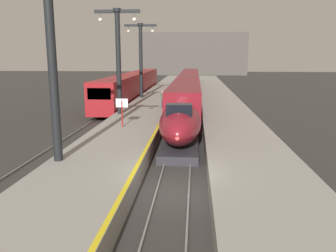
{
  "coord_description": "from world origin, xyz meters",
  "views": [
    {
      "loc": [
        0.97,
        -14.98,
        6.23
      ],
      "look_at": [
        -0.75,
        6.76,
        1.8
      ],
      "focal_mm": 36.76,
      "sensor_mm": 36.0,
      "label": 1
    }
  ],
  "objects_px": {
    "regional_train_adjacent": "(133,85)",
    "station_column_near": "(51,46)",
    "station_column_mid": "(118,52)",
    "rolling_suitcase": "(164,104)",
    "highspeed_train_main": "(188,88)",
    "passenger_near_edge": "(162,98)",
    "station_column_far": "(141,54)",
    "departure_info_board": "(122,107)"
  },
  "relations": [
    {
      "from": "highspeed_train_main",
      "to": "station_column_mid",
      "type": "relative_size",
      "value": 6.24
    },
    {
      "from": "departure_info_board",
      "to": "rolling_suitcase",
      "type": "bearing_deg",
      "value": 77.86
    },
    {
      "from": "highspeed_train_main",
      "to": "regional_train_adjacent",
      "type": "height_order",
      "value": "regional_train_adjacent"
    },
    {
      "from": "station_column_far",
      "to": "departure_info_board",
      "type": "bearing_deg",
      "value": -85.47
    },
    {
      "from": "station_column_far",
      "to": "departure_info_board",
      "type": "relative_size",
      "value": 4.33
    },
    {
      "from": "station_column_mid",
      "to": "passenger_near_edge",
      "type": "relative_size",
      "value": 5.48
    },
    {
      "from": "station_column_mid",
      "to": "rolling_suitcase",
      "type": "xyz_separation_m",
      "value": [
        3.69,
        4.38,
        -5.26
      ]
    },
    {
      "from": "regional_train_adjacent",
      "to": "station_column_far",
      "type": "xyz_separation_m",
      "value": [
        2.2,
        -6.42,
        4.44
      ]
    },
    {
      "from": "regional_train_adjacent",
      "to": "rolling_suitcase",
      "type": "xyz_separation_m",
      "value": [
        5.89,
        -14.83,
        -0.77
      ]
    },
    {
      "from": "passenger_near_edge",
      "to": "departure_info_board",
      "type": "bearing_deg",
      "value": -101.86
    },
    {
      "from": "station_column_mid",
      "to": "departure_info_board",
      "type": "height_order",
      "value": "station_column_mid"
    },
    {
      "from": "highspeed_train_main",
      "to": "passenger_near_edge",
      "type": "xyz_separation_m",
      "value": [
        -2.36,
        -12.26,
        0.09
      ]
    },
    {
      "from": "station_column_near",
      "to": "station_column_far",
      "type": "bearing_deg",
      "value": 90.0
    },
    {
      "from": "station_column_near",
      "to": "passenger_near_edge",
      "type": "xyz_separation_m",
      "value": [
        3.54,
        18.4,
        -4.66
      ]
    },
    {
      "from": "station_column_near",
      "to": "departure_info_board",
      "type": "relative_size",
      "value": 4.44
    },
    {
      "from": "highspeed_train_main",
      "to": "station_column_mid",
      "type": "xyz_separation_m",
      "value": [
        -5.9,
        -16.19,
        4.66
      ]
    },
    {
      "from": "departure_info_board",
      "to": "station_column_far",
      "type": "bearing_deg",
      "value": 94.53
    },
    {
      "from": "highspeed_train_main",
      "to": "station_column_near",
      "type": "height_order",
      "value": "station_column_near"
    },
    {
      "from": "regional_train_adjacent",
      "to": "station_column_far",
      "type": "bearing_deg",
      "value": -71.08
    },
    {
      "from": "station_column_near",
      "to": "departure_info_board",
      "type": "bearing_deg",
      "value": 80.23
    },
    {
      "from": "station_column_far",
      "to": "departure_info_board",
      "type": "distance_m",
      "value": 19.15
    },
    {
      "from": "regional_train_adjacent",
      "to": "station_column_near",
      "type": "distance_m",
      "value": 34.06
    },
    {
      "from": "rolling_suitcase",
      "to": "highspeed_train_main",
      "type": "bearing_deg",
      "value": 79.38
    },
    {
      "from": "station_column_mid",
      "to": "station_column_far",
      "type": "bearing_deg",
      "value": 90.0
    },
    {
      "from": "station_column_far",
      "to": "departure_info_board",
      "type": "height_order",
      "value": "station_column_far"
    },
    {
      "from": "station_column_near",
      "to": "rolling_suitcase",
      "type": "bearing_deg",
      "value": 78.94
    },
    {
      "from": "regional_train_adjacent",
      "to": "station_column_near",
      "type": "xyz_separation_m",
      "value": [
        2.2,
        -33.68,
        4.57
      ]
    },
    {
      "from": "regional_train_adjacent",
      "to": "station_column_near",
      "type": "relative_size",
      "value": 3.89
    },
    {
      "from": "regional_train_adjacent",
      "to": "rolling_suitcase",
      "type": "height_order",
      "value": "regional_train_adjacent"
    },
    {
      "from": "passenger_near_edge",
      "to": "regional_train_adjacent",
      "type": "bearing_deg",
      "value": 110.58
    },
    {
      "from": "highspeed_train_main",
      "to": "passenger_near_edge",
      "type": "height_order",
      "value": "highspeed_train_main"
    },
    {
      "from": "regional_train_adjacent",
      "to": "passenger_near_edge",
      "type": "distance_m",
      "value": 16.32
    },
    {
      "from": "station_column_mid",
      "to": "station_column_far",
      "type": "distance_m",
      "value": 12.8
    },
    {
      "from": "regional_train_adjacent",
      "to": "rolling_suitcase",
      "type": "bearing_deg",
      "value": -68.36
    },
    {
      "from": "highspeed_train_main",
      "to": "station_column_near",
      "type": "xyz_separation_m",
      "value": [
        -5.9,
        -30.66,
        4.75
      ]
    },
    {
      "from": "station_column_mid",
      "to": "departure_info_board",
      "type": "xyz_separation_m",
      "value": [
        1.48,
        -5.87,
        -4.06
      ]
    },
    {
      "from": "regional_train_adjacent",
      "to": "station_column_mid",
      "type": "xyz_separation_m",
      "value": [
        2.2,
        -19.21,
        4.49
      ]
    },
    {
      "from": "station_column_mid",
      "to": "departure_info_board",
      "type": "relative_size",
      "value": 4.37
    },
    {
      "from": "station_column_near",
      "to": "station_column_mid",
      "type": "distance_m",
      "value": 14.46
    },
    {
      "from": "highspeed_train_main",
      "to": "departure_info_board",
      "type": "distance_m",
      "value": 22.51
    },
    {
      "from": "rolling_suitcase",
      "to": "regional_train_adjacent",
      "type": "bearing_deg",
      "value": 111.64
    },
    {
      "from": "regional_train_adjacent",
      "to": "station_column_mid",
      "type": "bearing_deg",
      "value": -83.47
    }
  ]
}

